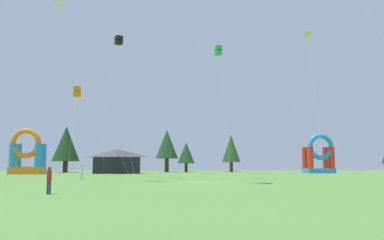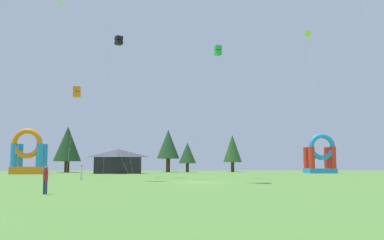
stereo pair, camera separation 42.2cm
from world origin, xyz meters
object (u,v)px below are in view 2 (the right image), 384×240
object	(u,v)px
kite_black_box	(119,41)
person_near_camera	(81,171)
inflatable_orange_dome	(28,157)
inflatable_blue_arch	(321,158)
kite_lime_diamond	(309,37)
kite_orange_box	(77,92)
kite_green_box	(218,51)
kite_white_diamond	(61,5)
person_left_edge	(46,178)
festival_tent	(118,161)

from	to	relation	value
kite_black_box	person_near_camera	size ratio (longest dim) A/B	10.93
inflatable_orange_dome	inflatable_blue_arch	size ratio (longest dim) A/B	1.06
kite_lime_diamond	inflatable_blue_arch	size ratio (longest dim) A/B	2.80
kite_orange_box	kite_green_box	size ratio (longest dim) A/B	0.63
kite_green_box	kite_white_diamond	xyz separation A→B (m)	(-20.33, 7.26, 7.99)
kite_white_diamond	kite_black_box	bearing A→B (deg)	-26.95
kite_white_diamond	person_left_edge	distance (m)	37.85
kite_black_box	kite_green_box	bearing A→B (deg)	-14.14
person_near_camera	inflatable_orange_dome	xyz separation A→B (m)	(-13.31, 22.87, 1.78)
kite_white_diamond	person_near_camera	size ratio (longest dim) A/B	14.89
person_near_camera	kite_lime_diamond	bearing A→B (deg)	-12.45
kite_lime_diamond	inflatable_orange_dome	world-z (taller)	kite_lime_diamond
kite_green_box	kite_lime_diamond	xyz separation A→B (m)	(12.90, 5.35, 3.65)
kite_white_diamond	person_left_edge	bearing A→B (deg)	-75.60
kite_green_box	person_left_edge	size ratio (longest dim) A/B	9.91
kite_lime_diamond	kite_black_box	size ratio (longest dim) A/B	1.11
kite_white_diamond	inflatable_orange_dome	xyz separation A→B (m)	(-7.97, 13.42, -20.17)
kite_black_box	inflatable_orange_dome	distance (m)	27.88
kite_lime_diamond	inflatable_orange_dome	bearing A→B (deg)	159.59
kite_white_diamond	festival_tent	bearing A→B (deg)	68.33
kite_lime_diamond	kite_black_box	world-z (taller)	kite_lime_diamond
kite_black_box	inflatable_orange_dome	xyz separation A→B (m)	(-16.32, 17.66, -14.10)
kite_orange_box	kite_green_box	world-z (taller)	kite_green_box
person_left_edge	kite_orange_box	bearing A→B (deg)	119.50
kite_orange_box	kite_lime_diamond	size ratio (longest dim) A/B	0.51
kite_green_box	person_near_camera	bearing A→B (deg)	-171.67
kite_orange_box	kite_green_box	bearing A→B (deg)	11.77
kite_black_box	inflatable_orange_dome	bearing A→B (deg)	132.74
person_near_camera	inflatable_blue_arch	world-z (taller)	inflatable_blue_arch
kite_white_diamond	festival_tent	xyz separation A→B (m)	(6.15, 15.47, -20.84)
kite_black_box	festival_tent	bearing A→B (deg)	96.37
person_near_camera	kite_white_diamond	bearing A→B (deg)	91.83
kite_orange_box	person_left_edge	size ratio (longest dim) A/B	6.27
kite_lime_diamond	inflatable_orange_dome	distance (m)	46.72
kite_black_box	person_left_edge	world-z (taller)	kite_black_box
kite_green_box	person_near_camera	distance (m)	20.60
kite_black_box	inflatable_orange_dome	size ratio (longest dim) A/B	2.38
kite_green_box	kite_white_diamond	size ratio (longest dim) A/B	0.65
kite_lime_diamond	kite_black_box	bearing A→B (deg)	-174.65
kite_orange_box	inflatable_orange_dome	size ratio (longest dim) A/B	1.34
kite_orange_box	person_near_camera	bearing A→B (deg)	64.99
kite_lime_diamond	festival_tent	distance (m)	36.16
kite_lime_diamond	person_left_edge	bearing A→B (deg)	-132.45
kite_lime_diamond	kite_orange_box	bearing A→B (deg)	-163.19
kite_lime_diamond	inflatable_blue_arch	bearing A→B (deg)	66.15
kite_white_diamond	festival_tent	world-z (taller)	kite_white_diamond
inflatable_blue_arch	kite_lime_diamond	bearing A→B (deg)	-113.85
kite_black_box	festival_tent	xyz separation A→B (m)	(-2.20, 19.72, -14.77)
inflatable_orange_dome	kite_white_diamond	bearing A→B (deg)	-59.27
kite_green_box	kite_lime_diamond	distance (m)	14.43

